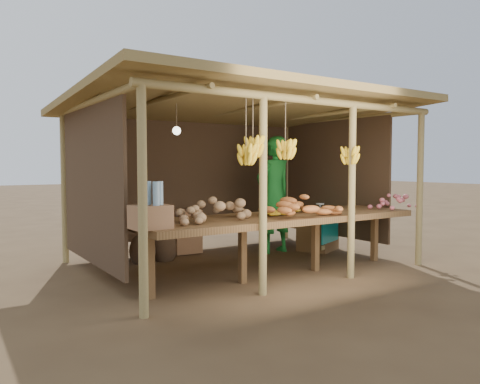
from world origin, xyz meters
TOP-DOWN VIEW (x-y plane):
  - ground at (0.00, 0.00)m, footprint 60.00×60.00m
  - stall_structure at (-0.02, 0.01)m, footprint 4.70×3.50m
  - counter at (0.00, -0.95)m, footprint 3.90×1.05m
  - potato_heap at (-0.99, -0.92)m, footprint 1.07×0.65m
  - sweet_potato_heap at (0.10, -1.12)m, footprint 1.13×0.73m
  - onion_heap at (1.90, -1.26)m, footprint 0.82×0.57m
  - banana_pile at (0.07, -0.89)m, footprint 0.61×0.49m
  - tomato_basin at (-1.60, -0.70)m, footprint 0.36×0.36m
  - bottle_box at (-1.90, -1.21)m, footprint 0.39×0.31m
  - vendor at (0.94, 0.42)m, footprint 0.73×0.51m
  - tarp_crate at (1.70, 0.17)m, footprint 0.86×0.81m
  - carton_stack at (-0.47, 1.12)m, footprint 0.97×0.41m
  - burlap_sacks at (-1.00, 0.83)m, footprint 0.73×0.38m

SIDE VIEW (x-z plane):
  - ground at x=0.00m, z-range 0.00..0.00m
  - burlap_sacks at x=-1.00m, z-range -0.03..0.49m
  - carton_stack at x=-0.47m, z-range -0.04..0.66m
  - tarp_crate at x=1.70m, z-range -0.07..0.74m
  - counter at x=0.00m, z-range 0.34..1.14m
  - tomato_basin at x=-1.60m, z-range 0.78..0.97m
  - vendor at x=0.94m, z-range 0.00..1.91m
  - banana_pile at x=0.07m, z-range 0.80..1.14m
  - onion_heap at x=1.90m, z-range 0.80..1.15m
  - sweet_potato_heap at x=0.10m, z-range 0.80..1.16m
  - bottle_box at x=-1.90m, z-range 0.74..1.22m
  - potato_heap at x=-0.99m, z-range 0.80..1.17m
  - stall_structure at x=-0.02m, z-range 0.70..3.13m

